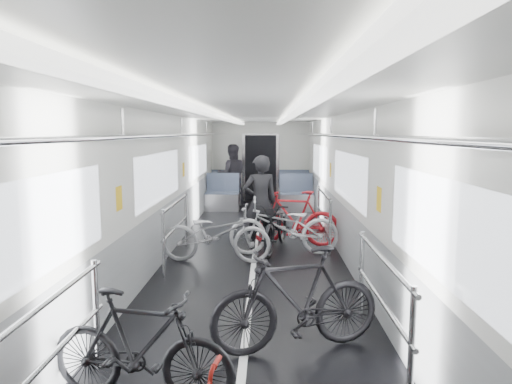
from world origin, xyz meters
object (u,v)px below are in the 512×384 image
bike_left_mid (141,347)px  bike_aisle (277,225)px  bike_left_far (216,234)px  person_seated (232,175)px  bike_right_near (297,299)px  person_standing (260,202)px  bike_right_mid (284,227)px  bike_right_far (294,218)px

bike_left_mid → bike_aisle: size_ratio=0.90×
bike_left_mid → bike_left_far: size_ratio=0.85×
bike_left_mid → person_seated: 9.86m
bike_right_near → bike_aisle: bearing=165.1°
person_standing → bike_right_mid: bearing=118.6°
person_seated → bike_aisle: bearing=96.2°
bike_left_far → person_seated: 5.97m
bike_right_far → bike_aisle: (-0.32, -0.33, -0.08)m
bike_left_mid → bike_right_mid: (1.26, 4.36, 0.04)m
bike_aisle → bike_left_mid: bearing=-90.5°
bike_right_mid → bike_right_far: 0.71m
bike_left_far → bike_aisle: bike_left_far is taller
bike_left_mid → person_seated: (-0.06, 9.85, 0.42)m
bike_aisle → person_standing: 0.51m
bike_left_far → bike_right_near: (1.12, -3.00, 0.04)m
bike_right_mid → bike_right_far: (0.20, 0.68, 0.02)m
bike_right_near → person_seated: 9.05m
person_seated → person_standing: bearing=93.3°
person_seated → bike_right_far: bearing=100.6°
person_standing → bike_aisle: bearing=147.5°
bike_right_near → person_seated: bearing=171.8°
bike_aisle → person_seated: size_ratio=0.96×
bike_right_near → bike_aisle: 3.81m
bike_left_mid → bike_aisle: (1.14, 4.71, -0.02)m
bike_left_mid → person_standing: (0.84, 4.81, 0.39)m
bike_aisle → person_seated: person_seated is taller
bike_right_mid → person_seated: person_seated is taller
person_standing → bike_right_near: bearing=82.2°
bike_right_near → bike_left_far: bearing=-176.2°
bike_aisle → person_standing: person_standing is taller
bike_left_mid → person_standing: 4.90m
bike_left_mid → bike_right_near: bike_right_near is taller
bike_right_mid → bike_right_far: bike_right_far is taller
bike_left_far → bike_right_near: size_ratio=1.05×
bike_right_far → bike_aisle: bearing=-30.7°
person_seated → bike_right_mid: bearing=96.6°
bike_right_mid → person_standing: bearing=-139.6°
bike_right_far → person_seated: (-1.52, 4.81, 0.36)m
bike_right_mid → bike_right_near: bearing=-2.1°
bike_left_mid → bike_left_far: 3.90m
person_standing → person_seated: person_seated is taller
bike_left_far → person_standing: 1.21m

